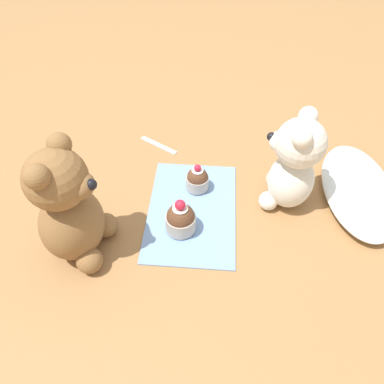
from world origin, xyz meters
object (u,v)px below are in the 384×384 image
at_px(cupcake_near_cream_bear, 197,179).
at_px(teaspoon, 159,145).
at_px(teddy_bear_cream, 293,164).
at_px(cupcake_near_tan_bear, 181,219).
at_px(teddy_bear_tan, 69,209).

distance_m(cupcake_near_cream_bear, teaspoon, 0.17).
distance_m(teddy_bear_cream, cupcake_near_tan_bear, 0.23).
relative_size(teddy_bear_cream, cupcake_near_tan_bear, 2.67).
distance_m(cupcake_near_tan_bear, teaspoon, 0.26).
height_order(teddy_bear_cream, cupcake_near_cream_bear, teddy_bear_cream).
xyz_separation_m(teddy_bear_tan, teaspoon, (-0.30, 0.10, -0.10)).
height_order(cupcake_near_tan_bear, teaspoon, cupcake_near_tan_bear).
bearing_deg(teaspoon, teddy_bear_cream, -177.26).
height_order(cupcake_near_cream_bear, cupcake_near_tan_bear, cupcake_near_tan_bear).
bearing_deg(teaspoon, teddy_bear_tan, 102.22).
relative_size(teddy_bear_cream, teaspoon, 1.99).
distance_m(teddy_bear_cream, teddy_bear_tan, 0.41).
height_order(teddy_bear_cream, teaspoon, teddy_bear_cream).
xyz_separation_m(cupcake_near_tan_bear, teaspoon, (-0.24, -0.08, -0.03)).
bearing_deg(teaspoon, cupcake_near_cream_bear, 157.90).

